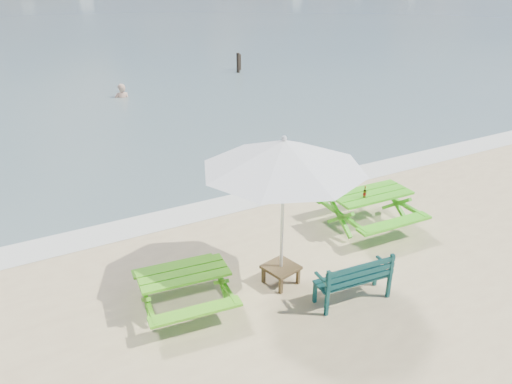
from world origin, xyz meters
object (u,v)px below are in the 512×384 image
picnic_table_right (369,211)px  side_table (281,274)px  swimmer (123,105)px  patio_umbrella (284,155)px  park_bench (352,287)px  beer_bottle (365,194)px  picnic_table_left (184,290)px

picnic_table_right → side_table: bearing=-162.5°
side_table → swimmer: size_ratio=0.35×
side_table → patio_umbrella: size_ratio=0.20×
park_bench → side_table: park_bench is taller
side_table → beer_bottle: bearing=17.1°
picnic_table_right → beer_bottle: beer_bottle is taller
park_bench → patio_umbrella: bearing=129.1°
side_table → swimmer: swimmer is taller
picnic_table_right → park_bench: (-1.91, -1.82, -0.14)m
picnic_table_left → park_bench: size_ratio=1.31×
beer_bottle → side_table: bearing=-162.9°
park_bench → patio_umbrella: (-0.79, 0.97, 2.15)m
picnic_table_right → park_bench: 2.64m
picnic_table_left → patio_umbrella: (1.71, -0.17, 2.07)m
swimmer → side_table: bearing=-94.6°
side_table → picnic_table_right: bearing=17.5°
picnic_table_right → side_table: picnic_table_right is taller
picnic_table_right → swimmer: (-1.52, 13.76, -0.72)m
park_bench → side_table: bearing=129.1°
beer_bottle → swimmer: 13.97m
picnic_table_right → patio_umbrella: 3.47m
picnic_table_left → picnic_table_right: (4.41, 0.67, 0.06)m
side_table → patio_umbrella: (-0.00, 0.00, 2.22)m
side_table → beer_bottle: (2.43, 0.75, 0.70)m
picnic_table_left → swimmer: (2.89, 14.44, -0.66)m
picnic_table_left → side_table: 1.73m
patio_umbrella → picnic_table_right: bearing=17.5°
picnic_table_left → side_table: size_ratio=2.70×
picnic_table_left → side_table: picnic_table_left is taller
side_table → patio_umbrella: bearing=180.0°
side_table → beer_bottle: size_ratio=2.67×
beer_bottle → swimmer: size_ratio=0.13×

